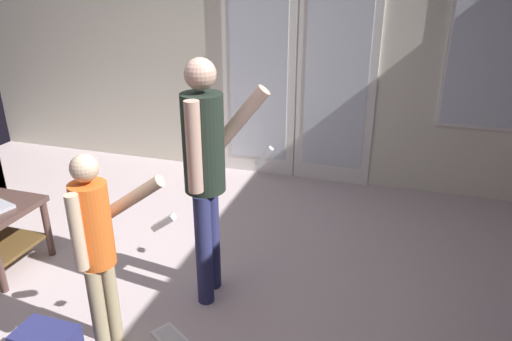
{
  "coord_description": "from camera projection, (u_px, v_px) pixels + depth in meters",
  "views": [
    {
      "loc": [
        1.41,
        -2.11,
        1.94
      ],
      "look_at": [
        0.75,
        0.01,
        1.01
      ],
      "focal_mm": 33.22,
      "sensor_mm": 36.0,
      "label": 1
    }
  ],
  "objects": [
    {
      "name": "wall_back_with_doors",
      "position": [
        263.0,
        35.0,
        4.49
      ],
      "size": [
        6.37,
        0.09,
        2.88
      ],
      "color": "silver",
      "rests_on": "ground_plane"
    },
    {
      "name": "person_adult",
      "position": [
        206.0,
        164.0,
        2.75
      ],
      "size": [
        0.48,
        0.44,
        1.52
      ],
      "color": "navy",
      "rests_on": "ground_plane"
    },
    {
      "name": "ground_plane",
      "position": [
        144.0,
        305.0,
        3.0
      ],
      "size": [
        6.37,
        4.73,
        0.02
      ],
      "primitive_type": "cube",
      "color": "#C3B0B2"
    },
    {
      "name": "person_child",
      "position": [
        97.0,
        241.0,
        2.37
      ],
      "size": [
        0.48,
        0.33,
        1.16
      ],
      "color": "tan",
      "rests_on": "ground_plane"
    }
  ]
}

